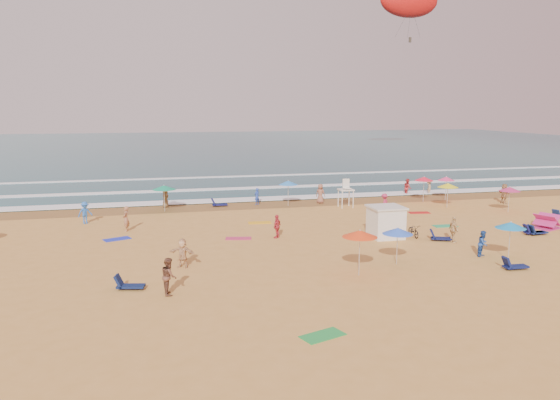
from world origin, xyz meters
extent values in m
plane|color=gold|center=(0.00, 0.00, 0.00)|extent=(220.00, 220.00, 0.00)
cube|color=#0C4756|center=(0.00, 84.00, 0.00)|extent=(220.00, 140.00, 0.18)
plane|color=olive|center=(0.00, 12.50, 0.01)|extent=(220.00, 220.00, 0.00)
cube|color=white|center=(0.00, 15.00, 0.10)|extent=(200.00, 2.20, 0.05)
cube|color=white|center=(0.00, 22.00, 0.10)|extent=(200.00, 1.60, 0.05)
cube|color=white|center=(0.00, 32.00, 0.10)|extent=(200.00, 1.20, 0.05)
cube|color=silver|center=(3.30, -1.55, 1.00)|extent=(2.00, 2.00, 2.00)
cube|color=silver|center=(3.30, -1.55, 2.06)|extent=(2.20, 2.20, 0.12)
imported|color=black|center=(5.20, -1.85, 0.42)|extent=(0.69, 1.64, 0.84)
cone|color=blue|center=(1.25, -7.52, 1.89)|extent=(1.67, 1.67, 0.35)
cone|color=#12976B|center=(-10.72, 11.32, 2.02)|extent=(1.93, 1.93, 0.35)
cone|color=#CC2D6A|center=(16.93, 4.23, 1.95)|extent=(1.72, 1.72, 0.35)
cone|color=#FF1A39|center=(12.45, 10.31, 2.16)|extent=(1.67, 1.67, 0.35)
cone|color=#3185DF|center=(-0.07, 11.33, 2.07)|extent=(1.68, 1.68, 0.35)
cone|color=yellow|center=(13.11, 7.32, 1.95)|extent=(1.75, 1.75, 0.35)
cone|color=#1887CD|center=(7.64, -8.49, 2.10)|extent=(1.67, 1.67, 0.35)
cone|color=#FF387B|center=(15.05, 10.91, 2.01)|extent=(1.56, 1.56, 0.35)
cone|color=#F74114|center=(-1.54, -8.93, 2.22)|extent=(1.81, 1.81, 0.35)
cube|color=#0E1B49|center=(-12.97, -8.45, 0.17)|extent=(1.39, 0.83, 0.34)
cube|color=#0E1649|center=(6.44, -3.31, 0.17)|extent=(1.42, 1.00, 0.34)
cube|color=#0F184D|center=(7.02, -9.98, 0.17)|extent=(1.32, 0.61, 0.34)
cube|color=#0E1C49|center=(13.72, -3.34, 0.17)|extent=(1.33, 0.65, 0.34)
cube|color=#0F124C|center=(13.49, -3.27, 0.17)|extent=(1.37, 0.75, 0.34)
cube|color=navy|center=(19.36, 1.19, 0.17)|extent=(1.41, 0.96, 0.34)
cube|color=#101450|center=(-5.95, 12.50, 0.17)|extent=(1.31, 0.58, 0.34)
cube|color=#202FCB|center=(-14.11, 2.15, 0.01)|extent=(1.90, 1.45, 0.03)
cube|color=green|center=(-5.73, -15.71, 0.01)|extent=(1.89, 1.38, 0.03)
cube|color=#F4AD1B|center=(-3.94, 4.97, 0.01)|extent=(1.76, 0.99, 0.03)
cube|color=#C92F5B|center=(-6.30, 0.43, 0.01)|extent=(1.84, 1.18, 0.03)
cube|color=red|center=(9.63, 5.70, 0.01)|extent=(1.81, 1.11, 0.03)
cube|color=#28A366|center=(9.02, 0.64, 0.01)|extent=(1.74, 0.93, 0.03)
imported|color=tan|center=(6.95, -3.88, 0.85)|extent=(0.45, 1.01, 1.69)
imported|color=tan|center=(19.19, 7.96, 0.89)|extent=(0.66, 1.70, 1.79)
imported|color=#2746BA|center=(-2.61, 12.61, 0.75)|extent=(0.65, 0.60, 1.50)
imported|color=tan|center=(15.18, 14.32, 0.62)|extent=(1.06, 1.29, 1.74)
imported|color=brown|center=(-11.20, -9.52, 0.87)|extent=(0.71, 0.88, 1.74)
imported|color=#AB714F|center=(-13.58, 4.49, 0.89)|extent=(0.57, 0.73, 1.78)
imported|color=tan|center=(-10.31, -5.32, 0.80)|extent=(1.53, 1.14, 1.60)
imported|color=brown|center=(-10.58, 13.06, 0.86)|extent=(0.74, 0.95, 1.72)
imported|color=#975C45|center=(3.09, 11.93, 0.88)|extent=(1.03, 0.97, 1.76)
imported|color=#CB323E|center=(-3.77, 0.02, 0.79)|extent=(0.88, 0.96, 1.58)
imported|color=#B92E2E|center=(13.10, 14.76, 0.67)|extent=(0.84, 1.00, 1.83)
imported|color=#224AA0|center=(6.85, -7.22, 0.76)|extent=(0.94, 0.90, 1.53)
imported|color=#B62D54|center=(6.80, 6.38, 0.81)|extent=(1.17, 1.14, 1.61)
imported|color=brown|center=(3.40, 0.94, 0.85)|extent=(0.49, 0.67, 1.71)
imported|color=blue|center=(-16.64, 7.79, 0.83)|extent=(1.24, 1.03, 1.66)
ellipsoid|color=red|center=(34.92, 59.84, 27.51)|extent=(11.14, 3.90, 6.13)
cube|color=#3F3326|center=(34.92, 58.84, 20.51)|extent=(0.40, 0.30, 0.90)
camera|label=1|loc=(-11.96, -34.37, 8.62)|focal=35.00mm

